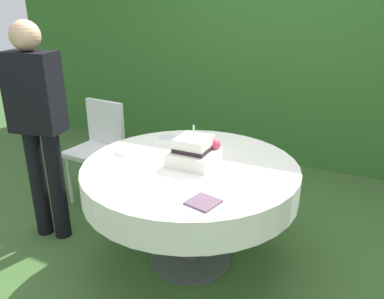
{
  "coord_description": "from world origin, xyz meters",
  "views": [
    {
      "loc": [
        1.0,
        -2.04,
        1.72
      ],
      "look_at": [
        0.01,
        0.01,
        0.83
      ],
      "focal_mm": 36.02,
      "sensor_mm": 36.0,
      "label": 1
    }
  ],
  "objects": [
    {
      "name": "serving_plate_far",
      "position": [
        -0.51,
        -0.02,
        0.73
      ],
      "size": [
        0.13,
        0.13,
        0.01
      ],
      "primitive_type": "cylinder",
      "color": "white",
      "rests_on": "cake_table"
    },
    {
      "name": "serving_plate_near",
      "position": [
        -0.38,
        0.37,
        0.73
      ],
      "size": [
        0.12,
        0.12,
        0.01
      ],
      "primitive_type": "cylinder",
      "color": "white",
      "rests_on": "cake_table"
    },
    {
      "name": "foliage_hedge",
      "position": [
        0.0,
        2.25,
        1.4
      ],
      "size": [
        6.91,
        0.51,
        2.8
      ],
      "primitive_type": "cube",
      "color": "#336628",
      "rests_on": "ground_plane"
    },
    {
      "name": "ground_plane",
      "position": [
        0.0,
        0.0,
        0.0
      ],
      "size": [
        20.0,
        20.0,
        0.0
      ],
      "primitive_type": "plane",
      "color": "#3D602D"
    },
    {
      "name": "cake_table",
      "position": [
        0.0,
        0.0,
        0.62
      ],
      "size": [
        1.39,
        1.39,
        0.73
      ],
      "color": "#4C4C51",
      "rests_on": "ground_plane"
    },
    {
      "name": "napkin_stack",
      "position": [
        0.28,
        -0.43,
        0.73
      ],
      "size": [
        0.18,
        0.18,
        0.01
      ],
      "primitive_type": "cube",
      "rotation": [
        0.0,
        0.0,
        -0.23
      ],
      "color": "#6B4C60",
      "rests_on": "cake_table"
    },
    {
      "name": "standing_person",
      "position": [
        -1.1,
        -0.18,
        0.93
      ],
      "size": [
        0.39,
        0.26,
        1.6
      ],
      "color": "black",
      "rests_on": "ground_plane"
    },
    {
      "name": "wedding_cake",
      "position": [
        0.02,
        0.02,
        0.81
      ],
      "size": [
        0.28,
        0.28,
        0.26
      ],
      "color": "white",
      "rests_on": "cake_table"
    },
    {
      "name": "garden_chair",
      "position": [
        -1.14,
        0.49,
        0.54
      ],
      "size": [
        0.43,
        0.43,
        0.89
      ],
      "color": "white",
      "rests_on": "ground_plane"
    }
  ]
}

